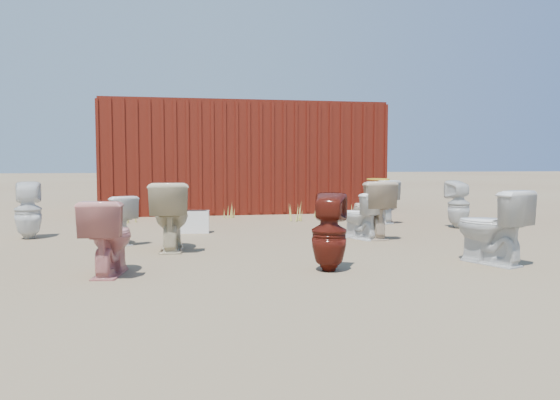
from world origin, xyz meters
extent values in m
plane|color=brown|center=(0.00, 0.00, 0.00)|extent=(100.00, 100.00, 0.00)
cube|color=#50190D|center=(0.00, 5.20, 1.20)|extent=(6.00, 2.40, 2.40)
imported|color=white|center=(-2.29, 0.33, 0.33)|extent=(0.63, 0.74, 0.66)
imported|color=tan|center=(-2.16, -1.72, 0.37)|extent=(0.52, 0.78, 0.74)
imported|color=white|center=(1.11, 0.22, 0.34)|extent=(0.58, 0.75, 0.67)
imported|color=#5B180F|center=(0.01, -1.95, 0.40)|extent=(0.47, 0.48, 0.79)
imported|color=silver|center=(1.85, -1.90, 0.41)|extent=(0.72, 0.91, 0.81)
imported|color=white|center=(-3.60, 1.12, 0.41)|extent=(0.43, 0.44, 0.82)
imported|color=beige|center=(-1.58, -0.31, 0.43)|extent=(0.52, 0.87, 0.86)
imported|color=#C9B193|center=(1.28, 0.27, 0.42)|extent=(0.52, 0.85, 0.84)
imported|color=silver|center=(2.12, 2.15, 0.39)|extent=(0.65, 0.86, 0.78)
imported|color=silver|center=(3.15, 1.12, 0.40)|extent=(0.40, 0.41, 0.80)
ellipsoid|color=gold|center=(2.12, 2.15, 0.79)|extent=(0.40, 0.50, 0.02)
cube|color=white|center=(-1.24, 1.33, 0.17)|extent=(0.52, 0.26, 0.35)
ellipsoid|color=beige|center=(-2.45, 0.90, 0.01)|extent=(0.54, 0.60, 0.02)
ellipsoid|color=beige|center=(-2.55, 1.52, 0.01)|extent=(0.57, 0.59, 0.02)
cone|color=#ABA944|center=(-2.36, 3.00, 0.17)|extent=(0.36, 0.36, 0.34)
cone|color=#ABA944|center=(0.70, 2.78, 0.16)|extent=(0.32, 0.32, 0.31)
cone|color=#ABA944|center=(1.88, 3.09, 0.17)|extent=(0.36, 0.36, 0.34)
cone|color=#ABA944|center=(-0.50, 3.50, 0.14)|extent=(0.30, 0.30, 0.28)
cone|color=#ABA944|center=(1.36, 3.22, 0.15)|extent=(0.34, 0.34, 0.30)
cone|color=#ABA944|center=(3.38, 0.42, 0.13)|extent=(0.28, 0.28, 0.27)
camera|label=1|loc=(-1.51, -7.25, 1.11)|focal=35.00mm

